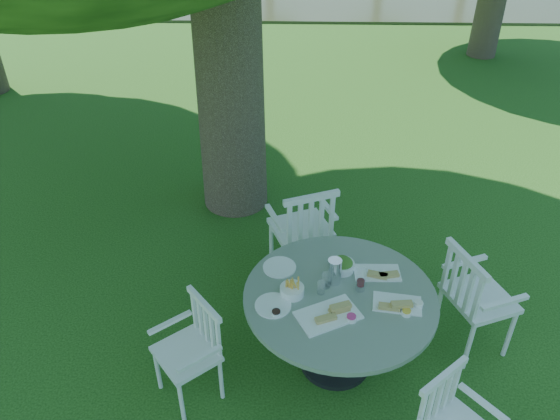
{
  "coord_description": "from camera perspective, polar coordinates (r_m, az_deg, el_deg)",
  "views": [
    {
      "loc": [
        0.11,
        -3.68,
        3.5
      ],
      "look_at": [
        0.0,
        0.2,
        0.85
      ],
      "focal_mm": 35.0,
      "sensor_mm": 36.0,
      "label": 1
    }
  ],
  "objects": [
    {
      "name": "chair_ne",
      "position": [
        4.53,
        19.29,
        -8.28
      ],
      "size": [
        0.61,
        0.63,
        0.98
      ],
      "rotation": [
        0.0,
        0.0,
        -4.34
      ],
      "color": "white",
      "rests_on": "ground"
    },
    {
      "name": "chair_nw",
      "position": [
        4.93,
        2.64,
        -1.86
      ],
      "size": [
        0.65,
        0.63,
        1.01
      ],
      "rotation": [
        0.0,
        0.0,
        -2.76
      ],
      "color": "white",
      "rests_on": "ground"
    },
    {
      "name": "chair_sw",
      "position": [
        4.09,
        -8.82,
        -13.55
      ],
      "size": [
        0.57,
        0.57,
        0.83
      ],
      "rotation": [
        0.0,
        0.0,
        -0.89
      ],
      "color": "white",
      "rests_on": "ground"
    },
    {
      "name": "table",
      "position": [
        4.15,
        6.19,
        -10.16
      ],
      "size": [
        1.42,
        1.42,
        0.74
      ],
      "color": "black",
      "rests_on": "ground"
    },
    {
      "name": "ground",
      "position": [
        5.07,
        -0.07,
        -9.24
      ],
      "size": [
        140.0,
        140.0,
        0.0
      ],
      "primitive_type": "plane",
      "color": "#113A0C",
      "rests_on": "ground"
    },
    {
      "name": "tableware",
      "position": [
        4.07,
        5.37,
        -7.79
      ],
      "size": [
        1.2,
        0.85,
        0.21
      ],
      "color": "white",
      "rests_on": "table"
    }
  ]
}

